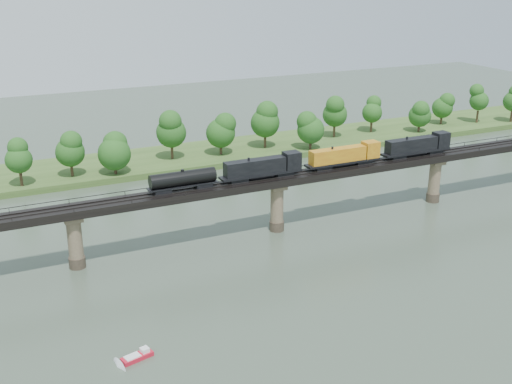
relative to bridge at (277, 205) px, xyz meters
name	(u,v)px	position (x,y,z in m)	size (l,w,h in m)	color
ground	(359,295)	(0.00, -30.00, -5.46)	(400.00, 400.00, 0.00)	#354335
far_bank	(187,157)	(0.00, 55.00, -4.66)	(300.00, 24.00, 1.60)	#355221
bridge	(277,205)	(0.00, 0.00, 0.00)	(236.00, 30.00, 11.50)	#473A2D
bridge_superstructure	(277,175)	(0.00, 0.00, 6.33)	(220.00, 4.90, 0.75)	black
far_treeline	(162,136)	(-8.21, 50.52, 3.37)	(289.06, 17.54, 13.60)	#382619
freight_train	(317,160)	(9.13, 0.00, 8.30)	(68.80, 2.68, 4.74)	black
motorboat	(137,356)	(-37.77, -32.28, -5.03)	(4.73, 2.69, 1.25)	red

